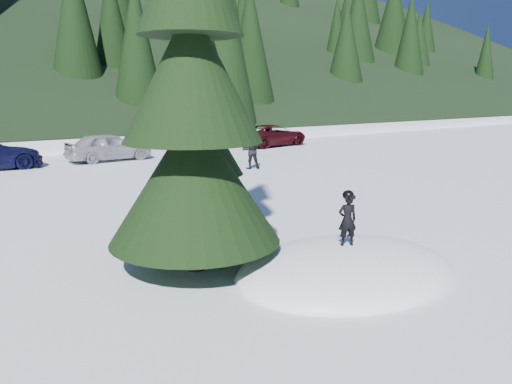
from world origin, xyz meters
TOP-DOWN VIEW (x-y plane):
  - ground at (0.00, 0.00)m, footprint 200.00×200.00m
  - snow_mound at (0.00, 0.00)m, footprint 4.48×3.52m
  - spruce_tall at (-2.20, 1.80)m, footprint 3.20×3.20m
  - spruce_short at (-1.20, 3.20)m, footprint 2.20×2.20m
  - child_skier at (0.10, 0.11)m, footprint 0.42×0.36m
  - adult_0 at (5.98, 11.59)m, footprint 0.98×0.91m
  - adult_1 at (6.38, 14.69)m, footprint 0.66×0.97m
  - adult_2 at (6.35, 15.22)m, footprint 0.89×1.15m
  - car_4 at (1.80, 17.77)m, footprint 4.17×1.84m
  - car_5 at (7.29, 21.92)m, footprint 3.94×1.68m
  - car_6 at (12.54, 18.62)m, footprint 5.03×2.80m

SIDE VIEW (x-z plane):
  - ground at x=0.00m, z-range 0.00..0.00m
  - snow_mound at x=0.00m, z-range -0.48..0.48m
  - car_5 at x=7.29m, z-range 0.00..1.26m
  - car_6 at x=12.54m, z-range 0.00..1.33m
  - car_4 at x=1.80m, z-range 0.00..1.39m
  - adult_1 at x=6.38m, z-range 0.00..1.53m
  - adult_2 at x=6.35m, z-range 0.00..1.56m
  - adult_0 at x=5.98m, z-range 0.00..1.62m
  - child_skier at x=0.10m, z-range 0.48..1.46m
  - spruce_short at x=-1.20m, z-range -0.58..4.79m
  - spruce_tall at x=-2.20m, z-range -0.98..7.62m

